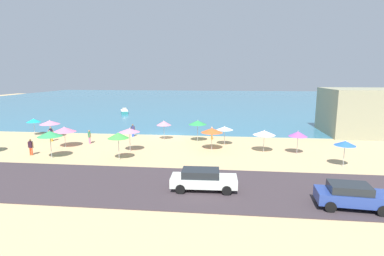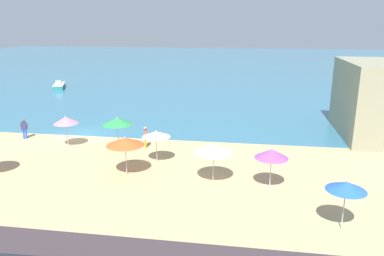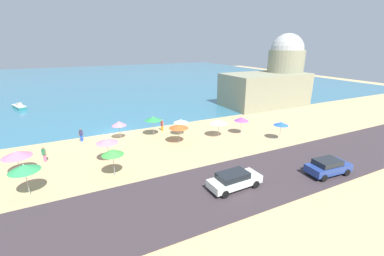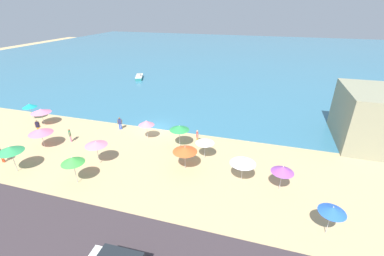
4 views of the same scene
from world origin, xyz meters
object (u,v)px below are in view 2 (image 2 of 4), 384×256
at_px(bather_2, 24,128).
at_px(skiff_nearshore, 59,86).
at_px(beach_umbrella_2, 156,134).
at_px(beach_umbrella_9, 125,142).
at_px(beach_umbrella_13, 213,149).
at_px(beach_umbrella_4, 66,120).
at_px(beach_umbrella_7, 117,121).
at_px(bather_0, 145,136).
at_px(beach_umbrella_11, 272,154).
at_px(beach_umbrella_8, 346,186).

relative_size(bather_2, skiff_nearshore, 0.36).
bearing_deg(beach_umbrella_2, beach_umbrella_9, -119.81).
bearing_deg(beach_umbrella_13, beach_umbrella_9, 176.64).
height_order(beach_umbrella_2, beach_umbrella_4, beach_umbrella_4).
xyz_separation_m(beach_umbrella_13, bather_2, (-15.71, 6.10, -1.12)).
xyz_separation_m(beach_umbrella_9, beach_umbrella_13, (5.34, -0.31, -0.08)).
relative_size(beach_umbrella_7, bather_0, 1.62).
height_order(beach_umbrella_11, bather_2, beach_umbrella_11).
xyz_separation_m(beach_umbrella_8, beach_umbrella_13, (-6.26, 4.24, -0.05)).
bearing_deg(bather_0, beach_umbrella_13, -44.25).
xyz_separation_m(beach_umbrella_8, beach_umbrella_9, (-11.60, 4.56, 0.03)).
distance_m(beach_umbrella_9, bather_0, 5.25).
bearing_deg(bather_0, beach_umbrella_2, -60.92).
height_order(beach_umbrella_8, beach_umbrella_9, beach_umbrella_9).
height_order(beach_umbrella_7, beach_umbrella_13, beach_umbrella_7).
height_order(bather_0, bather_2, bather_2).
relative_size(beach_umbrella_13, bather_2, 1.43).
relative_size(beach_umbrella_9, beach_umbrella_11, 1.01).
height_order(beach_umbrella_2, beach_umbrella_13, beach_umbrella_13).
distance_m(beach_umbrella_9, bather_2, 11.93).
xyz_separation_m(beach_umbrella_7, beach_umbrella_9, (1.84, -3.79, -0.20)).
bearing_deg(beach_umbrella_13, skiff_nearshore, 130.71).
distance_m(beach_umbrella_2, beach_umbrella_4, 7.64).
bearing_deg(beach_umbrella_2, beach_umbrella_7, 155.11).
xyz_separation_m(beach_umbrella_7, beach_umbrella_8, (13.45, -8.35, -0.23)).
distance_m(beach_umbrella_4, beach_umbrella_11, 15.46).
xyz_separation_m(bather_2, skiff_nearshore, (-8.83, 22.42, -0.50)).
bearing_deg(bather_2, beach_umbrella_11, -18.91).
xyz_separation_m(beach_umbrella_4, beach_umbrella_11, (14.60, -5.10, -0.00)).
bearing_deg(beach_umbrella_7, bather_2, 166.81).
bearing_deg(skiff_nearshore, beach_umbrella_13, -49.29).
xyz_separation_m(beach_umbrella_2, beach_umbrella_11, (7.25, -3.02, 0.11)).
bearing_deg(beach_umbrella_9, beach_umbrella_13, -3.36).
relative_size(beach_umbrella_9, skiff_nearshore, 0.54).
distance_m(beach_umbrella_13, bather_2, 16.89).
bearing_deg(beach_umbrella_9, bather_0, 92.48).
relative_size(bather_0, bather_2, 0.99).
bearing_deg(skiff_nearshore, bather_2, -68.51).
bearing_deg(beach_umbrella_4, bather_2, 162.33).
relative_size(beach_umbrella_9, bather_2, 1.48).
bearing_deg(bather_0, beach_umbrella_11, -33.42).
distance_m(beach_umbrella_7, beach_umbrella_9, 4.22).
xyz_separation_m(beach_umbrella_4, skiff_nearshore, (-13.18, 23.81, -1.65)).
xyz_separation_m(beach_umbrella_4, beach_umbrella_7, (4.17, -0.61, 0.24)).
bearing_deg(beach_umbrella_2, bather_0, 119.08).
distance_m(beach_umbrella_2, beach_umbrella_9, 2.68).
distance_m(beach_umbrella_4, beach_umbrella_8, 19.77).
distance_m(bather_0, bather_2, 10.17).
bearing_deg(beach_umbrella_13, beach_umbrella_7, 150.27).
relative_size(beach_umbrella_7, beach_umbrella_8, 1.11).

